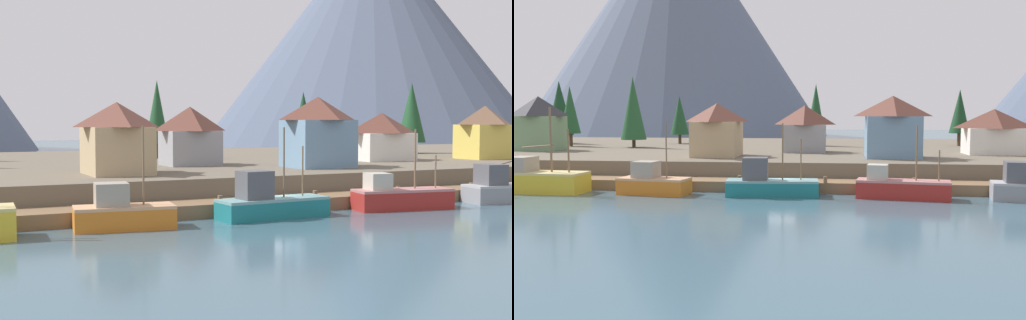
# 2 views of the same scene
# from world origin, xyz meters

# --- Properties ---
(ground_plane) EXTENTS (400.00, 400.00, 1.00)m
(ground_plane) POSITION_xyz_m (0.00, 20.00, -0.50)
(ground_plane) COLOR #3D5B6B
(dock) EXTENTS (80.00, 4.00, 1.60)m
(dock) POSITION_xyz_m (0.00, 1.99, 0.50)
(dock) COLOR brown
(dock) RESTS_ON ground_plane
(shoreline_bank) EXTENTS (400.00, 56.00, 2.50)m
(shoreline_bank) POSITION_xyz_m (0.00, 32.00, 1.25)
(shoreline_bank) COLOR #665B4C
(shoreline_bank) RESTS_ON ground_plane
(mountain_central_peak) EXTENTS (109.05, 109.05, 70.98)m
(mountain_central_peak) POSITION_xyz_m (105.84, 134.55, 35.49)
(mountain_central_peak) COLOR #4C566B
(mountain_central_peak) RESTS_ON ground_plane
(fishing_boat_orange) EXTENTS (6.66, 3.48, 6.67)m
(fishing_boat_orange) POSITION_xyz_m (-11.73, -1.86, 1.06)
(fishing_boat_orange) COLOR #CC6B1E
(fishing_boat_orange) RESTS_ON ground_plane
(fishing_boat_teal) EXTENTS (8.35, 3.22, 6.52)m
(fishing_boat_teal) POSITION_xyz_m (-0.99, -1.77, 1.10)
(fishing_boat_teal) COLOR #196B70
(fishing_boat_teal) RESTS_ON ground_plane
(fishing_boat_red) EXTENTS (8.18, 3.65, 6.34)m
(fishing_boat_red) POSITION_xyz_m (10.52, -1.93, 0.99)
(fishing_boat_red) COLOR maroon
(fishing_boat_red) RESTS_ON ground_plane
(fishing_boat_grey) EXTENTS (8.52, 4.03, 6.65)m
(fishing_boat_grey) POSITION_xyz_m (21.93, -2.11, 1.08)
(fishing_boat_grey) COLOR gray
(fishing_boat_grey) RESTS_ON ground_plane
(house_grey) EXTENTS (5.58, 4.94, 5.98)m
(house_grey) POSITION_xyz_m (1.07, 19.97, 5.56)
(house_grey) COLOR gray
(house_grey) RESTS_ON shoreline_bank
(house_tan) EXTENTS (5.26, 6.46, 6.09)m
(house_tan) POSITION_xyz_m (-8.58, 11.61, 5.61)
(house_tan) COLOR tan
(house_tan) RESTS_ON shoreline_bank
(house_blue) EXTENTS (6.16, 5.48, 6.86)m
(house_blue) POSITION_xyz_m (11.23, 11.69, 6.01)
(house_blue) COLOR #6689A8
(house_blue) RESTS_ON shoreline_bank
(house_white) EXTENTS (6.96, 4.94, 5.47)m
(house_white) POSITION_xyz_m (23.96, 18.52, 5.30)
(house_white) COLOR silver
(house_white) RESTS_ON shoreline_bank
(house_yellow) EXTENTS (6.19, 4.64, 6.39)m
(house_yellow) POSITION_xyz_m (37.34, 16.05, 5.77)
(house_yellow) COLOR gold
(house_yellow) RESTS_ON shoreline_bank
(conifer_near_left) EXTENTS (3.06, 3.06, 8.62)m
(conifer_near_left) POSITION_xyz_m (23.85, 36.27, 7.75)
(conifer_near_left) COLOR #4C3823
(conifer_near_left) RESTS_ON shoreline_bank
(conifer_mid_right) EXTENTS (4.03, 4.03, 10.00)m
(conifer_mid_right) POSITION_xyz_m (38.49, 31.07, 8.27)
(conifer_mid_right) COLOR #4C3823
(conifer_mid_right) RESTS_ON shoreline_bank
(conifer_centre) EXTENTS (2.83, 2.83, 9.49)m
(conifer_centre) POSITION_xyz_m (2.01, 33.90, 8.09)
(conifer_centre) COLOR #4C3823
(conifer_centre) RESTS_ON shoreline_bank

